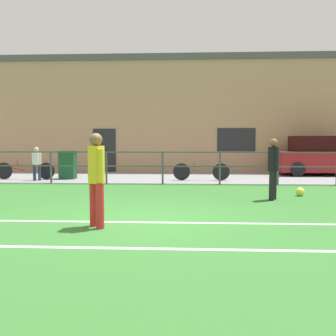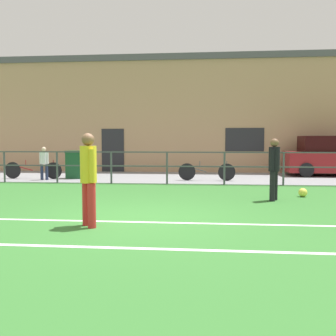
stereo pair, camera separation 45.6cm
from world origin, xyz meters
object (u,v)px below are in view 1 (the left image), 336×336
(player_goalkeeper, at_px, (273,165))
(parked_car_red, at_px, (324,157))
(soccer_ball_match, at_px, (300,192))
(spectator_child, at_px, (37,161))
(player_winger, at_px, (96,174))
(trash_bin_0, at_px, (68,165))
(bicycle_parked_1, at_px, (25,171))
(bicycle_parked_2, at_px, (201,171))

(player_goalkeeper, bearing_deg, parked_car_red, 177.74)
(soccer_ball_match, height_order, spectator_child, spectator_child)
(player_goalkeeper, relative_size, player_winger, 0.95)
(trash_bin_0, bearing_deg, parked_car_red, 11.76)
(bicycle_parked_1, xyz_separation_m, trash_bin_0, (1.60, 0.32, 0.22))
(player_goalkeeper, xyz_separation_m, soccer_ball_match, (0.91, 0.75, -0.78))
(player_winger, distance_m, soccer_ball_match, 6.31)
(soccer_ball_match, height_order, parked_car_red, parked_car_red)
(bicycle_parked_1, distance_m, bicycle_parked_2, 6.87)
(bicycle_parked_1, distance_m, trash_bin_0, 1.65)
(bicycle_parked_1, bearing_deg, player_goalkeeper, -28.41)
(player_winger, distance_m, parked_car_red, 12.96)
(player_winger, xyz_separation_m, soccer_ball_match, (4.71, 4.11, -0.83))
(player_goalkeeper, bearing_deg, soccer_ball_match, 154.90)
(player_goalkeeper, relative_size, soccer_ball_match, 6.67)
(soccer_ball_match, xyz_separation_m, trash_bin_0, (-7.87, 4.19, 0.46))
(player_goalkeeper, relative_size, parked_car_red, 0.38)
(parked_car_red, xyz_separation_m, bicycle_parked_1, (-12.32, -2.55, -0.46))
(spectator_child, distance_m, trash_bin_0, 1.20)
(parked_car_red, relative_size, trash_bin_0, 3.73)
(spectator_child, relative_size, bicycle_parked_1, 0.54)
(bicycle_parked_1, bearing_deg, bicycle_parked_2, -0.00)
(soccer_ball_match, height_order, trash_bin_0, trash_bin_0)
(player_goalkeeper, xyz_separation_m, bicycle_parked_2, (-1.70, 4.63, -0.54))
(soccer_ball_match, distance_m, parked_car_red, 7.06)
(player_goalkeeper, height_order, soccer_ball_match, player_goalkeeper)
(player_goalkeeper, distance_m, trash_bin_0, 8.55)
(parked_car_red, bearing_deg, player_goalkeeper, -117.62)
(player_winger, xyz_separation_m, bicycle_parked_1, (-4.77, 7.99, -0.58))
(parked_car_red, height_order, bicycle_parked_1, parked_car_red)
(parked_car_red, bearing_deg, bicycle_parked_1, -168.31)
(player_winger, relative_size, parked_car_red, 0.40)
(player_goalkeeper, relative_size, spectator_child, 1.25)
(player_winger, distance_m, bicycle_parked_1, 9.32)
(soccer_ball_match, height_order, bicycle_parked_2, bicycle_parked_2)
(player_winger, bearing_deg, trash_bin_0, -18.85)
(bicycle_parked_1, bearing_deg, soccer_ball_match, -22.25)
(soccer_ball_match, distance_m, spectator_child, 9.54)
(spectator_child, xyz_separation_m, bicycle_parked_1, (-0.63, 0.37, -0.38))
(parked_car_red, height_order, bicycle_parked_2, parked_car_red)
(player_winger, bearing_deg, bicycle_parked_2, -54.42)
(spectator_child, bearing_deg, bicycle_parked_1, -38.45)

